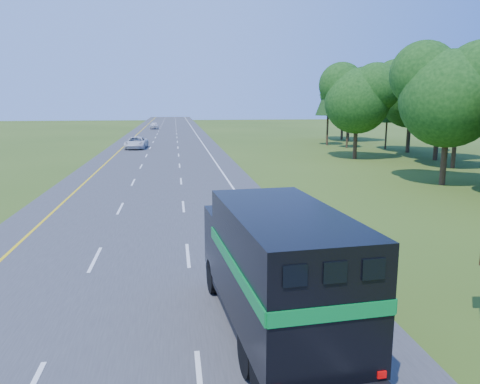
{
  "coord_description": "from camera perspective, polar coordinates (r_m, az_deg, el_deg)",
  "views": [
    {
      "loc": [
        1.42,
        -7.27,
        6.2
      ],
      "look_at": [
        4.65,
        15.85,
        1.64
      ],
      "focal_mm": 35.0,
      "sensor_mm": 36.0,
      "label": 1
    }
  ],
  "objects": [
    {
      "name": "lane_markings",
      "position": [
        57.62,
        -9.35,
        4.77
      ],
      "size": [
        11.15,
        260.0,
        0.01
      ],
      "color": "yellow",
      "rests_on": "road"
    },
    {
      "name": "horse_truck",
      "position": [
        12.24,
        4.34,
        -9.24
      ],
      "size": [
        3.17,
        8.3,
        3.6
      ],
      "rotation": [
        0.0,
        0.0,
        0.08
      ],
      "color": "black",
      "rests_on": "road"
    },
    {
      "name": "delineator",
      "position": [
        18.78,
        16.11,
        -6.83
      ],
      "size": [
        0.09,
        0.05,
        1.08
      ],
      "color": "red",
      "rests_on": "ground"
    },
    {
      "name": "tree_wall_right",
      "position": [
        44.65,
        25.85,
        9.71
      ],
      "size": [
        16.0,
        100.0,
        12.0
      ],
      "primitive_type": null,
      "color": "black",
      "rests_on": "ground"
    },
    {
      "name": "road",
      "position": [
        57.62,
        -9.35,
        4.75
      ],
      "size": [
        15.0,
        260.0,
        0.04
      ],
      "primitive_type": "cube",
      "color": "#38383A",
      "rests_on": "ground"
    },
    {
      "name": "white_suv",
      "position": [
        63.16,
        -12.53,
        5.9
      ],
      "size": [
        2.97,
        5.74,
        1.55
      ],
      "primitive_type": "imported",
      "rotation": [
        0.0,
        0.0,
        -0.07
      ],
      "color": "silver",
      "rests_on": "road"
    },
    {
      "name": "far_car",
      "position": [
        106.94,
        -10.43,
        7.97
      ],
      "size": [
        2.13,
        4.54,
        1.5
      ],
      "primitive_type": "imported",
      "rotation": [
        0.0,
        0.0,
        0.08
      ],
      "color": "silver",
      "rests_on": "road"
    }
  ]
}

